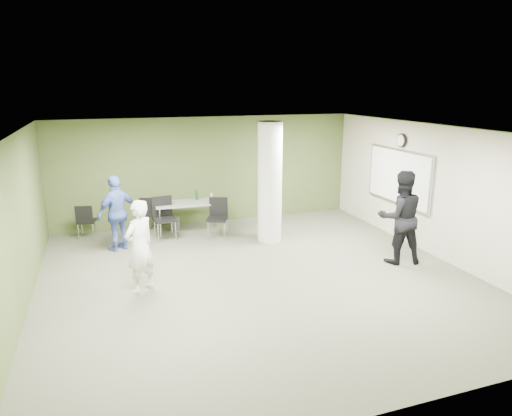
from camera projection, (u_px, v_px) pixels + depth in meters
name	position (u px, v px, depth m)	size (l,w,h in m)	color
floor	(258.00, 278.00, 8.75)	(8.00, 8.00, 0.00)	#4E4E3D
ceiling	(258.00, 131.00, 8.02)	(8.00, 8.00, 0.00)	white
wall_back	(208.00, 171.00, 12.04)	(8.00, 0.02, 2.80)	#485A2A
wall_left	(16.00, 229.00, 7.12)	(0.02, 8.00, 2.80)	#485A2A
wall_right_cream	(436.00, 192.00, 9.65)	(0.02, 8.00, 2.80)	beige
column	(270.00, 183.00, 10.53)	(0.56, 0.56, 2.80)	silver
whiteboard	(398.00, 177.00, 10.69)	(0.05, 2.30, 1.30)	silver
wall_clock	(401.00, 140.00, 10.47)	(0.06, 0.32, 0.32)	black
folding_table	(189.00, 204.00, 11.32)	(1.66, 0.78, 1.02)	gray
wastebasket	(174.00, 224.00, 11.59)	(0.29, 0.29, 0.33)	#4C4C4C
chair_back_left	(86.00, 219.00, 10.90)	(0.49, 0.49, 0.83)	black
chair_back_right	(150.00, 211.00, 11.37)	(0.58, 0.58, 0.91)	black
chair_table_left	(164.00, 214.00, 10.89)	(0.54, 0.54, 1.01)	black
chair_table_right	(218.00, 214.00, 11.04)	(0.62, 0.62, 0.95)	black
woman_white	(140.00, 247.00, 7.99)	(0.61, 0.40, 1.68)	white
man_black	(400.00, 217.00, 9.31)	(0.94, 0.73, 1.94)	black
man_blue	(118.00, 213.00, 10.05)	(0.99, 0.41, 1.69)	#465BAE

